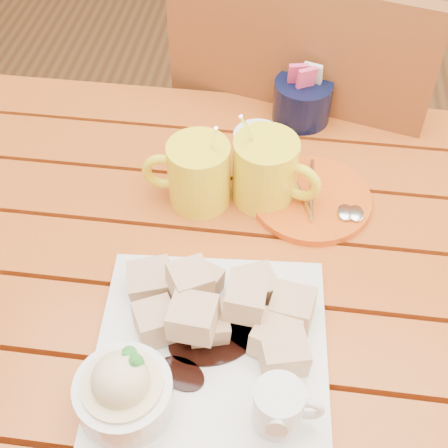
# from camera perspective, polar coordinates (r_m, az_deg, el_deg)

# --- Properties ---
(table) EXTENTS (1.20, 0.79, 0.75)m
(table) POSITION_cam_1_polar(r_m,az_deg,el_deg) (0.96, -2.08, -7.36)
(table) COLOR #994113
(table) RESTS_ON ground
(dessert_plate) EXTENTS (0.30, 0.30, 0.11)m
(dessert_plate) POSITION_cam_1_polar(r_m,az_deg,el_deg) (0.76, -2.62, -11.55)
(dessert_plate) COLOR white
(dessert_plate) RESTS_ON table
(coffee_mug_left) EXTENTS (0.13, 0.09, 0.16)m
(coffee_mug_left) POSITION_cam_1_polar(r_m,az_deg,el_deg) (0.92, -2.48, 4.70)
(coffee_mug_left) COLOR yellow
(coffee_mug_left) RESTS_ON table
(coffee_mug_right) EXTENTS (0.13, 0.10, 0.16)m
(coffee_mug_right) POSITION_cam_1_polar(r_m,az_deg,el_deg) (0.92, 3.95, 4.94)
(coffee_mug_right) COLOR yellow
(coffee_mug_right) RESTS_ON table
(cream_pitcher) EXTENTS (0.11, 0.09, 0.09)m
(cream_pitcher) POSITION_cam_1_polar(r_m,az_deg,el_deg) (0.96, 3.19, 6.26)
(cream_pitcher) COLOR white
(cream_pitcher) RESTS_ON table
(sugar_caddy) EXTENTS (0.10, 0.10, 0.11)m
(sugar_caddy) POSITION_cam_1_polar(r_m,az_deg,el_deg) (1.09, 7.18, 11.22)
(sugar_caddy) COLOR black
(sugar_caddy) RESTS_ON table
(orange_saucer) EXTENTS (0.18, 0.18, 0.02)m
(orange_saucer) POSITION_cam_1_polar(r_m,az_deg,el_deg) (0.96, 8.05, 2.28)
(orange_saucer) COLOR #DC5513
(orange_saucer) RESTS_ON table
(chair_far) EXTENTS (0.56, 0.56, 0.98)m
(chair_far) POSITION_cam_1_polar(r_m,az_deg,el_deg) (1.37, 7.05, 6.94)
(chair_far) COLOR brown
(chair_far) RESTS_ON ground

